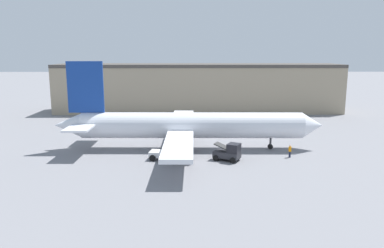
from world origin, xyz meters
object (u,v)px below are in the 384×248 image
(airplane, at_px, (185,126))
(belt_loader_truck, at_px, (229,152))
(ground_crew_worker, at_px, (290,151))
(baggage_tug, at_px, (166,152))

(airplane, height_order, belt_loader_truck, airplane)
(belt_loader_truck, bearing_deg, ground_crew_worker, 37.02)
(airplane, xyz_separation_m, belt_loader_truck, (5.53, -5.71, -2.26))
(ground_crew_worker, height_order, baggage_tug, baggage_tug)
(ground_crew_worker, bearing_deg, baggage_tug, 58.31)
(baggage_tug, xyz_separation_m, belt_loader_truck, (7.77, -0.46, 0.08))
(baggage_tug, height_order, belt_loader_truck, belt_loader_truck)
(airplane, xyz_separation_m, baggage_tug, (-2.24, -5.25, -2.34))
(baggage_tug, bearing_deg, airplane, 76.96)
(ground_crew_worker, bearing_deg, belt_loader_truck, 64.66)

